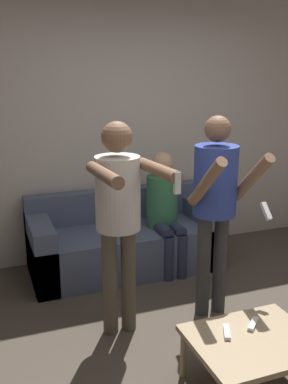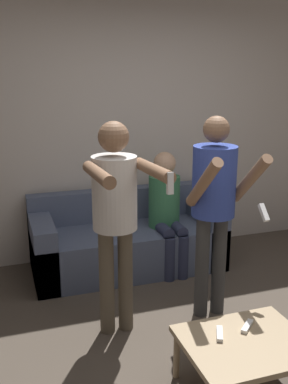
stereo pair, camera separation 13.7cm
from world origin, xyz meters
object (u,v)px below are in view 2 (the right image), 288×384
(couch, at_px, (127,242))
(coffee_table, at_px, (246,347))
(person_standing_right, at_px, (214,196))
(remote_far, at_px, (247,326))
(person_seated, at_px, (166,207))
(remote_near, at_px, (220,334))
(person_standing_left, at_px, (116,206))

(couch, height_order, coffee_table, couch)
(person_standing_right, bearing_deg, coffee_table, -103.57)
(remote_far, bearing_deg, coffee_table, -122.00)
(coffee_table, bearing_deg, couch, 94.93)
(remote_far, bearing_deg, person_seated, 86.21)
(person_seated, bearing_deg, remote_near, -100.36)
(remote_far, bearing_deg, remote_near, -174.70)
(coffee_table, bearing_deg, person_standing_right, 76.43)
(person_standing_right, relative_size, remote_far, 11.78)
(person_standing_left, relative_size, person_seated, 1.37)
(couch, bearing_deg, person_seated, -21.81)
(person_standing_left, height_order, remote_far, person_standing_left)
(couch, height_order, person_seated, person_seated)
(coffee_table, distance_m, remote_far, 0.15)
(couch, relative_size, remote_near, 12.16)
(person_standing_left, xyz_separation_m, remote_far, (0.63, -0.76, -0.62))
(person_standing_right, relative_size, person_seated, 1.37)
(person_standing_left, bearing_deg, remote_near, -61.20)
(person_standing_left, bearing_deg, remote_far, -50.46)
(couch, relative_size, coffee_table, 2.45)
(coffee_table, relative_size, remote_near, 4.97)
(person_seated, xyz_separation_m, coffee_table, (-0.19, -1.81, -0.31))
(person_seated, bearing_deg, couch, 158.19)
(person_standing_right, distance_m, coffee_table, 1.14)
(person_standing_left, relative_size, person_standing_right, 0.99)
(couch, relative_size, person_standing_right, 1.15)
(person_standing_left, bearing_deg, couch, 70.23)
(person_standing_left, relative_size, remote_far, 11.71)
(person_standing_left, bearing_deg, coffee_table, -58.03)
(couch, bearing_deg, remote_near, -88.60)
(coffee_table, xyz_separation_m, remote_far, (0.08, 0.12, 0.05))
(couch, distance_m, person_standing_left, 1.35)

